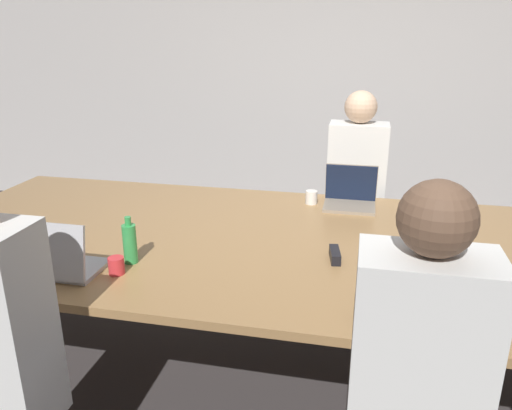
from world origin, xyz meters
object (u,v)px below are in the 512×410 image
object	(u,v)px
cup_near_left	(116,266)
laptop_near_midright	(409,308)
bottle_near_left	(130,243)
stapler	(335,255)
laptop_near_left	(58,260)
person_far_center	(355,196)
cup_far_center	(311,197)
laptop_far_center	(350,194)
person_near_midright	(413,408)

from	to	relation	value
cup_near_left	laptop_near_midright	xyz separation A→B (m)	(1.26, -0.15, 0.03)
bottle_near_left	stapler	xyz separation A→B (m)	(0.94, 0.23, -0.07)
cup_near_left	bottle_near_left	size ratio (longest dim) A/B	0.34
bottle_near_left	stapler	world-z (taller)	bottle_near_left
laptop_near_left	laptop_near_midright	xyz separation A→B (m)	(1.50, -0.09, -0.01)
person_far_center	cup_far_center	world-z (taller)	person_far_center
cup_near_left	cup_far_center	xyz separation A→B (m)	(0.75, 1.17, 0.00)
cup_far_center	stapler	bearing A→B (deg)	-75.95
laptop_near_midright	stapler	size ratio (longest dim) A/B	2.29
stapler	bottle_near_left	bearing A→B (deg)	-175.42
laptop_far_center	bottle_near_left	bearing A→B (deg)	-133.03
cup_near_left	person_far_center	xyz separation A→B (m)	(1.02, 1.60, -0.11)
person_far_center	cup_near_left	bearing A→B (deg)	-122.44
laptop_near_left	person_far_center	bearing A→B (deg)	-127.00
bottle_near_left	laptop_near_midright	size ratio (longest dim) A/B	0.65
cup_near_left	laptop_far_center	bearing A→B (deg)	49.83
person_near_midright	stapler	distance (m)	0.93
person_far_center	cup_far_center	bearing A→B (deg)	-121.43
laptop_near_left	cup_near_left	world-z (taller)	laptop_near_left
laptop_far_center	stapler	xyz separation A→B (m)	(-0.04, -0.82, -0.05)
laptop_far_center	person_far_center	bearing A→B (deg)	86.56
laptop_near_left	laptop_far_center	xyz separation A→B (m)	(1.23, 1.24, -0.00)
cup_near_left	cup_far_center	size ratio (longest dim) A/B	0.94
laptop_near_left	laptop_near_midright	distance (m)	1.50
cup_far_center	person_near_midright	xyz separation A→B (m)	(0.51, -1.68, -0.11)
person_near_midright	bottle_near_left	bearing A→B (deg)	-27.26
laptop_far_center	person_near_midright	distance (m)	1.72
person_far_center	laptop_near_left	bearing A→B (deg)	-127.00
laptop_far_center	stapler	distance (m)	0.82
laptop_far_center	person_far_center	xyz separation A→B (m)	(0.03, 0.43, -0.14)
person_far_center	laptop_near_midright	bearing A→B (deg)	-82.28
person_far_center	person_near_midright	distance (m)	2.13
person_far_center	laptop_near_midright	distance (m)	1.78
cup_far_center	laptop_near_left	bearing A→B (deg)	-128.79
person_far_center	person_near_midright	size ratio (longest dim) A/B	1.00
person_far_center	laptop_near_midright	world-z (taller)	person_far_center
bottle_near_left	laptop_far_center	bearing A→B (deg)	46.97
cup_near_left	laptop_far_center	distance (m)	1.54
laptop_far_center	stapler	size ratio (longest dim) A/B	2.07
laptop_near_left	person_far_center	xyz separation A→B (m)	(1.26, 1.67, -0.14)
cup_near_left	laptop_near_midright	world-z (taller)	laptop_near_midright
person_near_midright	stapler	size ratio (longest dim) A/B	9.26
laptop_near_left	bottle_near_left	xyz separation A→B (m)	(0.25, 0.19, 0.02)
bottle_near_left	person_near_midright	distance (m)	1.41
laptop_far_center	person_far_center	world-z (taller)	person_far_center
laptop_near_left	bottle_near_left	size ratio (longest dim) A/B	1.45
laptop_near_left	person_far_center	size ratio (longest dim) A/B	0.23
cup_far_center	stapler	world-z (taller)	cup_far_center
stapler	laptop_far_center	bearing A→B (deg)	77.98
bottle_near_left	person_far_center	distance (m)	1.80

